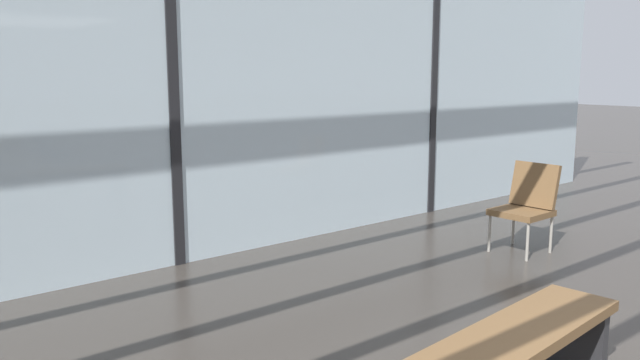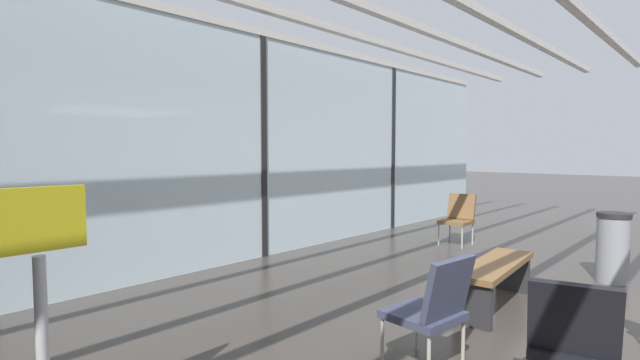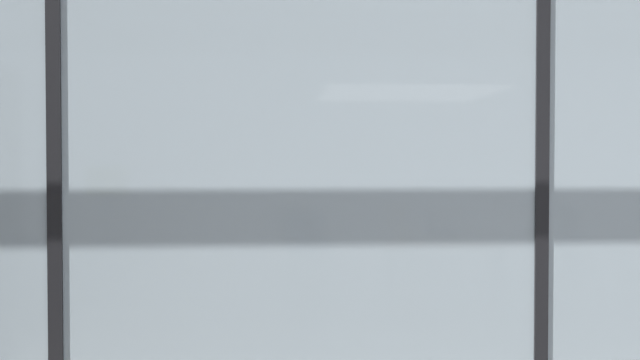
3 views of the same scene
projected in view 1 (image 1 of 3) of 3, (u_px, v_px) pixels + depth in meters
name	position (u px, v px, depth m)	size (l,w,h in m)	color
glass_curtain_wall	(171.00, 83.00, 5.64)	(14.00, 0.08, 3.32)	silver
window_mullion_1	(171.00, 83.00, 5.64)	(0.10, 0.12, 3.32)	black
window_mullion_2	(431.00, 79.00, 7.84)	(0.10, 0.12, 3.32)	black
parked_airplane	(110.00, 47.00, 10.57)	(12.89, 4.31, 4.31)	#B2BCD6
lounge_chair_4	(527.00, 202.00, 6.26)	(0.53, 0.49, 0.87)	brown
waiting_bench	(521.00, 347.00, 3.28)	(1.53, 0.53, 0.47)	brown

